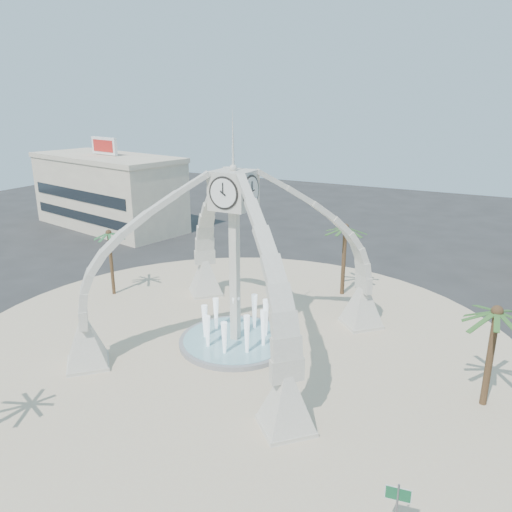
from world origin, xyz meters
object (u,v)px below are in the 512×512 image
at_px(palm_east, 497,313).
at_px(palm_west, 109,234).
at_px(street_sign, 397,501).
at_px(clock_tower, 235,257).
at_px(fountain, 236,340).
at_px(palm_north, 345,228).

bearing_deg(palm_east, palm_west, 174.05).
xyz_separation_m(palm_west, street_sign, (28.04, -14.85, -3.61)).
distance_m(palm_east, palm_west, 30.66).
distance_m(clock_tower, fountain, 6.20).
height_order(fountain, palm_east, palm_east).
bearing_deg(palm_west, street_sign, -27.89).
relative_size(palm_east, palm_west, 1.04).
xyz_separation_m(fountain, palm_north, (3.77, 12.56, 5.78)).
relative_size(palm_east, street_sign, 2.38).
bearing_deg(street_sign, palm_north, 104.12).
bearing_deg(palm_north, palm_east, -45.20).
bearing_deg(clock_tower, palm_west, 167.26).
bearing_deg(palm_north, palm_west, -152.74).
bearing_deg(palm_west, palm_east, -5.95).
distance_m(clock_tower, palm_west, 14.71).
bearing_deg(fountain, palm_east, 0.20).
bearing_deg(palm_east, fountain, -179.80).
bearing_deg(palm_east, clock_tower, -179.79).
height_order(clock_tower, palm_east, clock_tower).
bearing_deg(clock_tower, street_sign, -40.22).
distance_m(palm_east, palm_north, 17.62).
height_order(clock_tower, palm_west, clock_tower).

